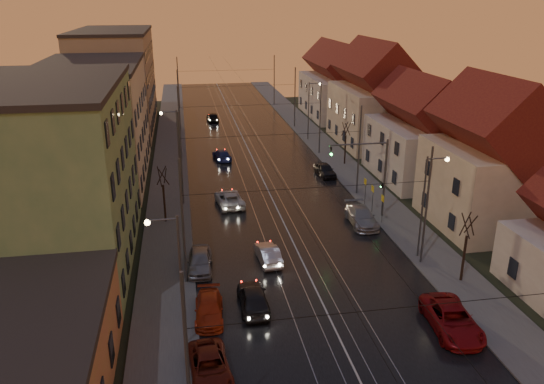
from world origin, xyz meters
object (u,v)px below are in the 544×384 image
traffic_light_mast (375,169)px  street_lamp_1 (427,197)px  parked_left_3 (200,261)px  parked_left_2 (209,309)px  driving_car_3 (222,155)px  parked_right_1 (361,216)px  driving_car_2 (229,199)px  parked_left_1 (210,367)px  street_lamp_2 (175,140)px  driving_car_0 (253,298)px  driving_car_4 (213,117)px  parked_right_2 (325,170)px  street_lamp_0 (175,269)px  parked_right_0 (452,319)px  street_lamp_3 (311,105)px  driving_car_1 (268,254)px

traffic_light_mast → street_lamp_1: bearing=-82.1°
parked_left_3 → parked_left_2: bearing=-83.5°
driving_car_3 → parked_left_3: bearing=74.6°
parked_right_1 → driving_car_2: bearing=151.5°
street_lamp_1 → parked_left_1: street_lamp_1 is taller
street_lamp_2 → driving_car_0: size_ratio=1.81×
parked_left_3 → driving_car_0: bearing=-57.3°
driving_car_0 → driving_car_4: size_ratio=1.05×
driving_car_0 → parked_left_3: 6.45m
driving_car_0 → driving_car_2: driving_car_0 is taller
parked_right_1 → parked_right_2: (0.40, 13.58, -0.04)m
parked_right_2 → street_lamp_1: bearing=-88.7°
parked_left_1 → parked_right_1: size_ratio=0.88×
street_lamp_0 → parked_right_0: 16.46m
parked_left_1 → driving_car_4: bearing=81.3°
driving_car_3 → driving_car_4: 21.75m
street_lamp_3 → driving_car_0: street_lamp_3 is taller
traffic_light_mast → parked_left_3: size_ratio=1.68×
driving_car_2 → street_lamp_0: bearing=71.1°
driving_car_1 → parked_left_2: bearing=50.4°
driving_car_3 → parked_right_2: (10.75, -8.05, 0.06)m
street_lamp_1 → parked_left_3: bearing=177.3°
driving_car_2 → parked_left_3: parked_left_3 is taller
traffic_light_mast → driving_car_2: size_ratio=1.45×
parked_left_1 → parked_left_2: (0.29, 5.47, -0.01)m
driving_car_0 → driving_car_3: size_ratio=1.02×
traffic_light_mast → driving_car_3: bearing=119.9°
street_lamp_1 → parked_left_2: 17.81m
street_lamp_2 → parked_left_2: size_ratio=1.90×
street_lamp_0 → street_lamp_3: same height
driving_car_2 → parked_right_2: (11.29, 7.21, 0.00)m
driving_car_0 → parked_right_1: 16.07m
traffic_light_mast → driving_car_4: size_ratio=1.72×
driving_car_3 → parked_left_1: (-3.85, -39.32, -0.01)m
street_lamp_2 → driving_car_1: (6.57, -18.77, -4.23)m
parked_left_2 → parked_right_2: (14.31, 25.80, 0.08)m
street_lamp_1 → driving_car_3: (-12.84, 28.39, -4.26)m
street_lamp_3 → driving_car_0: bearing=-108.4°
driving_car_1 → street_lamp_1: bearing=169.9°
driving_car_3 → street_lamp_1: bearing=106.8°
street_lamp_3 → parked_left_1: (-16.69, -46.93, -4.26)m
driving_car_0 → parked_right_1: bearing=-133.8°
street_lamp_0 → street_lamp_2: same height
driving_car_3 → parked_left_1: bearing=76.9°
street_lamp_0 → driving_car_1: size_ratio=2.00×
street_lamp_2 → driving_car_4: bearing=79.4°
parked_right_0 → parked_right_1: size_ratio=1.06×
street_lamp_0 → traffic_light_mast: (17.10, 16.00, -0.29)m
parked_left_3 → parked_right_1: parked_right_1 is taller
street_lamp_1 → parked_left_2: (-16.40, -5.46, -4.27)m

